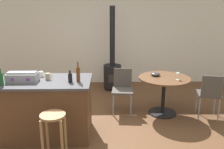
{
  "coord_description": "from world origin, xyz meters",
  "views": [
    {
      "loc": [
        0.01,
        -3.63,
        2.01
      ],
      "look_at": [
        0.08,
        0.43,
        0.88
      ],
      "focal_mm": 38.2,
      "sensor_mm": 36.0,
      "label": 1
    }
  ],
  "objects_px": {
    "kitchen_island": "(46,108)",
    "bottle_0": "(78,74)",
    "wooden_stool": "(54,127)",
    "dining_table": "(164,86)",
    "folding_chair_far": "(210,93)",
    "serving_bowl": "(155,74)",
    "cup_0": "(48,76)",
    "bottle_2": "(1,79)",
    "toolbox": "(22,77)",
    "folding_chair_near": "(123,87)",
    "bottle_1": "(70,78)",
    "wood_stove": "(112,70)",
    "wine_glass": "(178,74)",
    "cup_1": "(41,74)"
  },
  "relations": [
    {
      "from": "dining_table",
      "to": "bottle_0",
      "type": "relative_size",
      "value": 3.08
    },
    {
      "from": "bottle_1",
      "to": "wine_glass",
      "type": "xyz_separation_m",
      "value": [
        1.85,
        0.73,
        -0.16
      ]
    },
    {
      "from": "cup_0",
      "to": "dining_table",
      "type": "bearing_deg",
      "value": 20.06
    },
    {
      "from": "cup_1",
      "to": "kitchen_island",
      "type": "bearing_deg",
      "value": -65.45
    },
    {
      "from": "kitchen_island",
      "to": "folding_chair_far",
      "type": "distance_m",
      "value": 2.91
    },
    {
      "from": "folding_chair_far",
      "to": "bottle_0",
      "type": "height_order",
      "value": "bottle_0"
    },
    {
      "from": "bottle_1",
      "to": "cup_1",
      "type": "relative_size",
      "value": 1.64
    },
    {
      "from": "folding_chair_near",
      "to": "serving_bowl",
      "type": "bearing_deg",
      "value": -2.21
    },
    {
      "from": "folding_chair_near",
      "to": "toolbox",
      "type": "xyz_separation_m",
      "value": [
        -1.58,
        -0.97,
        0.5
      ]
    },
    {
      "from": "folding_chair_near",
      "to": "bottle_1",
      "type": "bearing_deg",
      "value": -129.9
    },
    {
      "from": "wine_glass",
      "to": "folding_chair_far",
      "type": "bearing_deg",
      "value": -7.51
    },
    {
      "from": "bottle_1",
      "to": "serving_bowl",
      "type": "distance_m",
      "value": 1.81
    },
    {
      "from": "kitchen_island",
      "to": "bottle_0",
      "type": "distance_m",
      "value": 0.81
    },
    {
      "from": "wood_stove",
      "to": "bottle_1",
      "type": "height_order",
      "value": "wood_stove"
    },
    {
      "from": "cup_0",
      "to": "cup_1",
      "type": "height_order",
      "value": "cup_0"
    },
    {
      "from": "wood_stove",
      "to": "kitchen_island",
      "type": "bearing_deg",
      "value": -116.09
    },
    {
      "from": "wooden_stool",
      "to": "folding_chair_far",
      "type": "relative_size",
      "value": 0.79
    },
    {
      "from": "wood_stove",
      "to": "cup_0",
      "type": "distance_m",
      "value": 2.5
    },
    {
      "from": "folding_chair_near",
      "to": "serving_bowl",
      "type": "height_order",
      "value": "folding_chair_near"
    },
    {
      "from": "wine_glass",
      "to": "serving_bowl",
      "type": "xyz_separation_m",
      "value": [
        -0.36,
        0.27,
        -0.07
      ]
    },
    {
      "from": "wood_stove",
      "to": "bottle_1",
      "type": "bearing_deg",
      "value": -106.03
    },
    {
      "from": "folding_chair_far",
      "to": "wood_stove",
      "type": "distance_m",
      "value": 2.46
    },
    {
      "from": "kitchen_island",
      "to": "cup_0",
      "type": "distance_m",
      "value": 0.52
    },
    {
      "from": "dining_table",
      "to": "serving_bowl",
      "type": "height_order",
      "value": "serving_bowl"
    },
    {
      "from": "wooden_stool",
      "to": "cup_0",
      "type": "xyz_separation_m",
      "value": [
        -0.22,
        0.74,
        0.49
      ]
    },
    {
      "from": "wood_stove",
      "to": "serving_bowl",
      "type": "xyz_separation_m",
      "value": [
        0.81,
        -1.37,
        0.28
      ]
    },
    {
      "from": "folding_chair_near",
      "to": "cup_0",
      "type": "bearing_deg",
      "value": -144.64
    },
    {
      "from": "wooden_stool",
      "to": "wood_stove",
      "type": "height_order",
      "value": "wood_stove"
    },
    {
      "from": "folding_chair_far",
      "to": "wine_glass",
      "type": "distance_m",
      "value": 0.68
    },
    {
      "from": "folding_chair_near",
      "to": "serving_bowl",
      "type": "relative_size",
      "value": 4.75
    },
    {
      "from": "folding_chair_near",
      "to": "wine_glass",
      "type": "bearing_deg",
      "value": -16.36
    },
    {
      "from": "kitchen_island",
      "to": "bottle_1",
      "type": "relative_size",
      "value": 7.84
    },
    {
      "from": "toolbox",
      "to": "bottle_2",
      "type": "xyz_separation_m",
      "value": [
        -0.24,
        -0.18,
        0.03
      ]
    },
    {
      "from": "kitchen_island",
      "to": "cup_1",
      "type": "distance_m",
      "value": 0.56
    },
    {
      "from": "dining_table",
      "to": "cup_0",
      "type": "bearing_deg",
      "value": -159.94
    },
    {
      "from": "kitchen_island",
      "to": "serving_bowl",
      "type": "relative_size",
      "value": 8.05
    },
    {
      "from": "wood_stove",
      "to": "bottle_0",
      "type": "relative_size",
      "value": 6.53
    },
    {
      "from": "cup_1",
      "to": "folding_chair_near",
      "type": "bearing_deg",
      "value": 26.77
    },
    {
      "from": "dining_table",
      "to": "wood_stove",
      "type": "height_order",
      "value": "wood_stove"
    },
    {
      "from": "cup_0",
      "to": "bottle_2",
      "type": "bearing_deg",
      "value": -154.45
    },
    {
      "from": "bottle_2",
      "to": "toolbox",
      "type": "bearing_deg",
      "value": 37.14
    },
    {
      "from": "wooden_stool",
      "to": "dining_table",
      "type": "relative_size",
      "value": 0.7
    },
    {
      "from": "bottle_1",
      "to": "cup_0",
      "type": "bearing_deg",
      "value": 157.53
    },
    {
      "from": "folding_chair_near",
      "to": "bottle_0",
      "type": "height_order",
      "value": "bottle_0"
    },
    {
      "from": "wooden_stool",
      "to": "kitchen_island",
      "type": "bearing_deg",
      "value": 111.07
    },
    {
      "from": "dining_table",
      "to": "serving_bowl",
      "type": "distance_m",
      "value": 0.28
    },
    {
      "from": "toolbox",
      "to": "bottle_0",
      "type": "distance_m",
      "value": 0.85
    },
    {
      "from": "cup_0",
      "to": "bottle_1",
      "type": "bearing_deg",
      "value": -22.47
    },
    {
      "from": "bottle_2",
      "to": "cup_0",
      "type": "distance_m",
      "value": 0.66
    },
    {
      "from": "folding_chair_far",
      "to": "bottle_0",
      "type": "relative_size",
      "value": 2.72
    }
  ]
}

